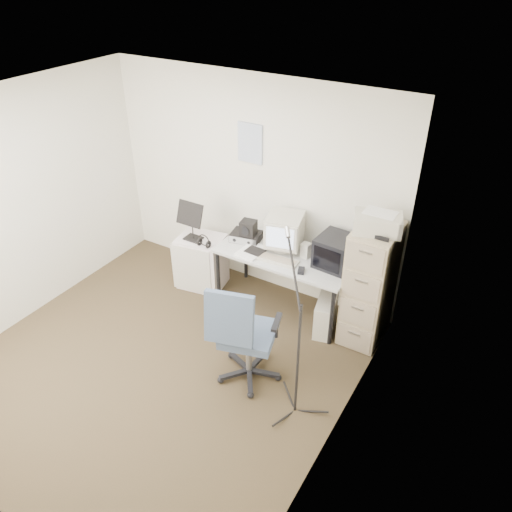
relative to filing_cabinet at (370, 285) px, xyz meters
The scene contains 23 objects.
floor 2.26m from the filing_cabinet, 136.87° to the right, with size 3.60×3.60×0.01m, color #382F1E.
ceiling 2.85m from the filing_cabinet, 136.87° to the right, with size 3.60×3.60×0.01m, color white.
wall_back 1.72m from the filing_cabinet, 168.55° to the left, with size 3.60×0.02×2.50m, color beige.
wall_left 3.74m from the filing_cabinet, 156.35° to the right, with size 0.02×3.60×2.50m, color beige.
wall_right 1.61m from the filing_cabinet, 81.54° to the right, with size 0.02×3.60×2.50m, color beige.
wall_calendar 1.97m from the filing_cabinet, 169.10° to the left, with size 0.30×0.02×0.44m, color white.
filing_cabinet is the anchor object (origin of this frame).
printer 0.74m from the filing_cabinet, 90.00° to the right, with size 0.44×0.30×0.17m, color beige.
desk 0.99m from the filing_cabinet, behind, with size 1.50×0.70×0.73m, color silver.
crt_monitor 1.06m from the filing_cabinet, behind, with size 0.37×0.39×0.41m, color beige.
crt_tv 0.48m from the filing_cabinet, behind, with size 0.36×0.38×0.33m, color black.
desk_speaker 0.76m from the filing_cabinet, behind, with size 0.09×0.09×0.17m, color beige.
keyboard 0.98m from the filing_cabinet, 168.06° to the right, with size 0.44×0.16×0.02m, color beige.
mouse 0.71m from the filing_cabinet, 158.39° to the right, with size 0.07×0.11×0.03m, color black.
radio_receiver 1.48m from the filing_cabinet, behind, with size 0.33×0.24×0.09m, color black.
radio_speaker 1.46m from the filing_cabinet, behind, with size 0.16×0.15×0.16m, color black.
papers 1.30m from the filing_cabinet, behind, with size 0.24×0.33×0.02m, color white.
pc_tower 0.61m from the filing_cabinet, 158.56° to the right, with size 0.19×0.43×0.40m, color beige.
office_chair 1.37m from the filing_cabinet, 123.02° to the right, with size 0.63×0.63×1.09m, color #3F5165.
side_cart 2.06m from the filing_cabinet, behind, with size 0.53×0.42×0.65m, color silver.
music_stand 2.11m from the filing_cabinet, behind, with size 0.33×0.18×0.48m, color black.
headphones 1.90m from the filing_cabinet, behind, with size 0.16×0.16×0.03m, color black.
mic_stand 1.32m from the filing_cabinet, 97.00° to the right, with size 0.02×0.02×1.58m, color black.
Camera 1 is at (2.68, -2.64, 3.61)m, focal length 35.00 mm.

